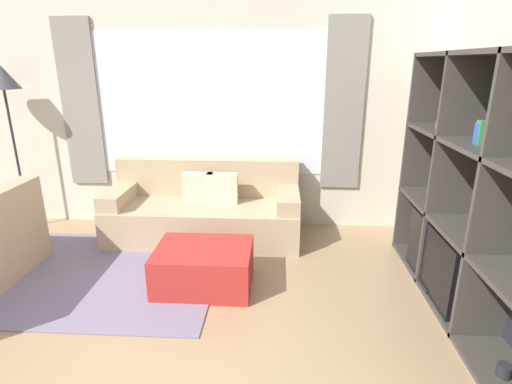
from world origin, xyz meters
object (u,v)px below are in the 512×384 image
Objects in this scene: couch_main at (205,211)px; floor_lamp at (3,87)px; ottoman at (204,267)px; shelving_unit at (478,196)px.

floor_lamp is at bearing 176.33° from couch_main.
ottoman is (0.18, -1.07, -0.12)m from couch_main.
shelving_unit reaches higher than floor_lamp.
ottoman is (-2.14, 0.21, -0.78)m from shelving_unit.
floor_lamp is at bearing 162.56° from shelving_unit.
shelving_unit is at bearing -17.44° from floor_lamp.
couch_main is at bearing 99.80° from ottoman.
shelving_unit is 1.24× the size of floor_lamp.
ottoman is at bearing -26.84° from floor_lamp.
floor_lamp reaches higher than couch_main.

